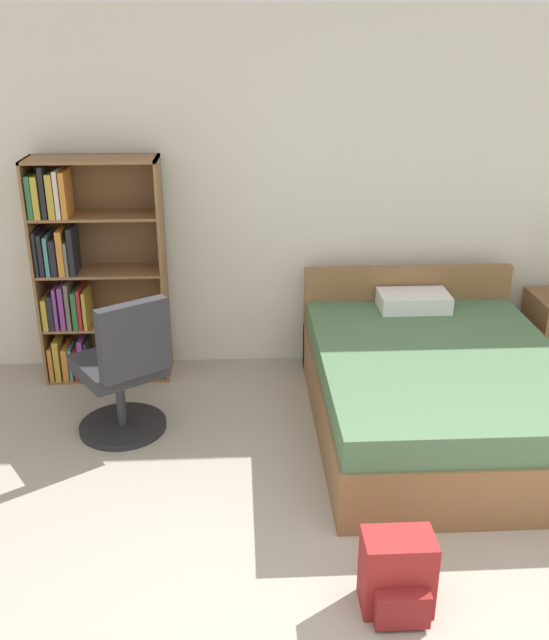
# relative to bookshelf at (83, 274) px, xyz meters

# --- Properties ---
(wall_back) EXTENTS (9.00, 0.06, 2.60)m
(wall_back) POSITION_rel_bookshelf_xyz_m (1.72, 0.24, 0.49)
(wall_back) COLOR silver
(wall_back) RESTS_ON ground_plane
(bookshelf) EXTENTS (0.90, 0.33, 1.63)m
(bookshelf) POSITION_rel_bookshelf_xyz_m (0.00, 0.00, 0.00)
(bookshelf) COLOR brown
(bookshelf) RESTS_ON ground_plane
(bed) EXTENTS (1.54, 2.02, 0.81)m
(bed) POSITION_rel_bookshelf_xyz_m (2.37, -0.88, -0.52)
(bed) COLOR brown
(bed) RESTS_ON ground_plane
(office_chair) EXTENTS (0.69, 0.72, 0.97)m
(office_chair) POSITION_rel_bookshelf_xyz_m (0.38, -0.88, -0.37)
(office_chair) COLOR #232326
(office_chair) RESTS_ON ground_plane
(backpack_red) EXTENTS (0.32, 0.28, 0.38)m
(backpack_red) POSITION_rel_bookshelf_xyz_m (1.80, -2.45, -0.63)
(backpack_red) COLOR maroon
(backpack_red) RESTS_ON ground_plane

